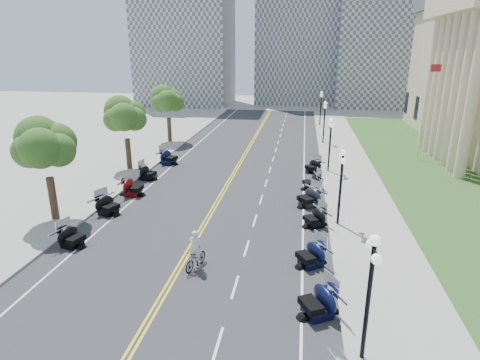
{
  "coord_description": "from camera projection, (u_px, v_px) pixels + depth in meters",
  "views": [
    {
      "loc": [
        6.03,
        -20.52,
        10.91
      ],
      "look_at": [
        1.81,
        6.43,
        2.0
      ],
      "focal_mm": 30.0,
      "sensor_mm": 36.0,
      "label": 1
    }
  ],
  "objects": [
    {
      "name": "lane_dash_11",
      "position": [
        273.0,
        159.0,
        41.85
      ],
      "size": [
        0.12,
        2.0,
        0.0
      ],
      "primitive_type": "cube",
      "color": "white",
      "rests_on": "road"
    },
    {
      "name": "lane_dash_5",
      "position": [
        235.0,
        287.0,
        19.31
      ],
      "size": [
        0.12,
        2.0,
        0.0
      ],
      "primitive_type": "cube",
      "color": "white",
      "rests_on": "road"
    },
    {
      "name": "edge_line_north",
      "position": [
        304.0,
        193.0,
        31.99
      ],
      "size": [
        0.12,
        90.0,
        0.0
      ],
      "primitive_type": "cube",
      "color": "white",
      "rests_on": "road"
    },
    {
      "name": "distant_block_c",
      "position": [
        389.0,
        49.0,
        77.93
      ],
      "size": [
        20.0,
        14.0,
        22.0
      ],
      "primitive_type": "cube",
      "color": "gray",
      "rests_on": "ground"
    },
    {
      "name": "motorcycle_n_4",
      "position": [
        318.0,
        300.0,
        17.04
      ],
      "size": [
        2.9,
        2.9,
        1.49
      ],
      "primitive_type": null,
      "rotation": [
        0.0,
        0.0,
        -1.07
      ],
      "color": "black",
      "rests_on": "road"
    },
    {
      "name": "street_lamp_2",
      "position": [
        340.0,
        188.0,
        25.23
      ],
      "size": [
        0.5,
        1.2,
        4.9
      ],
      "primitive_type": null,
      "color": "black",
      "rests_on": "sidewalk_north"
    },
    {
      "name": "lane_dash_12",
      "position": [
        276.0,
        150.0,
        45.61
      ],
      "size": [
        0.12,
        2.0,
        0.0
      ],
      "primitive_type": "cube",
      "color": "white",
      "rests_on": "road"
    },
    {
      "name": "lawn",
      "position": [
        423.0,
        170.0,
        37.86
      ],
      "size": [
        9.0,
        60.0,
        0.1
      ],
      "primitive_type": "cube",
      "color": "#356023",
      "rests_on": "ground"
    },
    {
      "name": "lane_dash_19",
      "position": [
        287.0,
        113.0,
        71.9
      ],
      "size": [
        0.12,
        2.0,
        0.0
      ],
      "primitive_type": "cube",
      "color": "white",
      "rests_on": "road"
    },
    {
      "name": "street_lamp_4",
      "position": [
        324.0,
        123.0,
        47.77
      ],
      "size": [
        0.5,
        1.2,
        4.9
      ],
      "primitive_type": null,
      "color": "black",
      "rests_on": "sidewalk_north"
    },
    {
      "name": "cyclist_rider",
      "position": [
        195.0,
        233.0,
        20.35
      ],
      "size": [
        0.66,
        0.43,
        1.82
      ],
      "primitive_type": "imported",
      "rotation": [
        0.0,
        0.0,
        3.14
      ],
      "color": "silver",
      "rests_on": "bicycle"
    },
    {
      "name": "lane_dash_9",
      "position": [
        266.0,
        183.0,
        34.34
      ],
      "size": [
        0.12,
        2.0,
        0.0
      ],
      "primitive_type": "cube",
      "color": "white",
      "rests_on": "road"
    },
    {
      "name": "tree_2",
      "position": [
        46.0,
        151.0,
        25.42
      ],
      "size": [
        4.8,
        4.8,
        9.2
      ],
      "primitive_type": null,
      "color": "#235619",
      "rests_on": "sidewalk_south"
    },
    {
      "name": "street_lamp_5",
      "position": [
        321.0,
        109.0,
        59.04
      ],
      "size": [
        0.5,
        1.2,
        4.9
      ],
      "primitive_type": null,
      "color": "black",
      "rests_on": "sidewalk_north"
    },
    {
      "name": "tree_3",
      "position": [
        126.0,
        120.0,
        36.69
      ],
      "size": [
        4.8,
        4.8,
        9.2
      ],
      "primitive_type": null,
      "color": "#235619",
      "rests_on": "sidewalk_south"
    },
    {
      "name": "centerline_yellow_a",
      "position": [
        224.0,
        189.0,
        32.95
      ],
      "size": [
        0.12,
        90.0,
        0.0
      ],
      "primitive_type": "cube",
      "color": "yellow",
      "rests_on": "road"
    },
    {
      "name": "street_lamp_3",
      "position": [
        330.0,
        145.0,
        36.5
      ],
      "size": [
        0.5,
        1.2,
        4.9
      ],
      "primitive_type": null,
      "color": "black",
      "rests_on": "sidewalk_north"
    },
    {
      "name": "sidewalk_south",
      "position": [
        105.0,
        182.0,
        34.46
      ],
      "size": [
        5.0,
        90.0,
        0.15
      ],
      "primitive_type": "cube",
      "color": "#9E9991",
      "rests_on": "ground"
    },
    {
      "name": "sidewalk_north",
      "position": [
        357.0,
        195.0,
        31.37
      ],
      "size": [
        5.0,
        90.0,
        0.15
      ],
      "primitive_type": "cube",
      "color": "#9E9991",
      "rests_on": "ground"
    },
    {
      "name": "lane_dash_17",
      "position": [
        285.0,
        121.0,
        64.39
      ],
      "size": [
        0.12,
        2.0,
        0.0
      ],
      "primitive_type": "cube",
      "color": "white",
      "rests_on": "road"
    },
    {
      "name": "motorcycle_n_9",
      "position": [
        313.0,
        165.0,
        37.13
      ],
      "size": [
        2.67,
        2.67,
        1.32
      ],
      "primitive_type": null,
      "rotation": [
        0.0,
        0.0,
        -0.83
      ],
      "color": "black",
      "rests_on": "road"
    },
    {
      "name": "lane_dash_15",
      "position": [
        282.0,
        130.0,
        56.88
      ],
      "size": [
        0.12,
        2.0,
        0.0
      ],
      "primitive_type": "cube",
      "color": "white",
      "rests_on": "road"
    },
    {
      "name": "motorcycle_s_5",
      "position": [
        72.0,
        236.0,
        23.1
      ],
      "size": [
        2.3,
        2.3,
        1.31
      ],
      "primitive_type": null,
      "rotation": [
        0.0,
        0.0,
        1.31
      ],
      "color": "black",
      "rests_on": "road"
    },
    {
      "name": "lane_dash_7",
      "position": [
        255.0,
        220.0,
        26.83
      ],
      "size": [
        0.12,
        2.0,
        0.0
      ],
      "primitive_type": "cube",
      "color": "white",
      "rests_on": "road"
    },
    {
      "name": "lane_dash_10",
      "position": [
        270.0,
        170.0,
        38.1
      ],
      "size": [
        0.12,
        2.0,
        0.0
      ],
      "primitive_type": "cube",
      "color": "white",
      "rests_on": "road"
    },
    {
      "name": "flagpole",
      "position": [
        424.0,
        112.0,
        40.0
      ],
      "size": [
        1.1,
        0.2,
        10.0
      ],
      "primitive_type": null,
      "color": "silver",
      "rests_on": "ground"
    },
    {
      "name": "bicycle",
      "position": [
        196.0,
        259.0,
        20.8
      ],
      "size": [
        1.08,
        1.91,
        1.1
      ],
      "primitive_type": "imported",
      "rotation": [
        0.0,
        0.0,
        -0.33
      ],
      "color": "#A51414",
      "rests_on": "road"
    },
    {
      "name": "motorcycle_n_6",
      "position": [
        315.0,
        217.0,
        25.73
      ],
      "size": [
        2.61,
        2.61,
        1.34
      ],
      "primitive_type": null,
      "rotation": [
        0.0,
        0.0,
        -1.04
      ],
      "color": "black",
      "rests_on": "road"
    },
    {
      "name": "motorcycle_s_8",
      "position": [
        147.0,
        172.0,
        35.04
      ],
      "size": [
        2.22,
        2.22,
        1.38
      ],
      "primitive_type": null,
      "rotation": [
        0.0,
        0.0,
        1.44
      ],
      "color": "black",
      "rests_on": "road"
    },
    {
      "name": "distant_block_b",
      "position": [
        297.0,
        28.0,
        82.16
      ],
      "size": [
        16.0,
        12.0,
        30.0
      ],
      "primitive_type": "cube",
      "color": "gray",
      "rests_on": "ground"
    },
    {
      "name": "tree_4",
      "position": [
        168.0,
        103.0,
        47.96
      ],
      "size": [
        4.8,
        4.8,
        9.2
      ],
      "primitive_type": null,
      "color": "#235619",
      "rests_on": "sidewalk_south"
    },
    {
      "name": "motorcycle_n_8",
      "position": [
        312.0,
        181.0,
        32.52
      ],
      "size": [
        2.57,
        2.57,
        1.43
      ],
      "primitive_type": null,
      "rotation": [
        0.0,
        0.0,
        -1.26
      ],
      "color": "black",
      "rests_on": "road"
    },
    {
      "name": "lane_dash_6",
      "position": [
        247.0,
        248.0,
        23.07
      ],
      "size": [
        0.12,
        2.0,
        0.0
      ],
      "primitive_type": "cube",
      "color": "white",
      "rests_on": "road"
    },
    {
      "name": "street_lamp_1",
      "position": [
        368.0,
        300.0,
        13.96
      ],
      "size": [
        0.5,
        1.2,
        4.9
      ],
      "primitive_type": null,
      "color": "black",
      "rests_on": "sidewalk_north"
    },
    {
      "name": "lane_dash_13",
      "position": [
        278.0,
        142.0,
        49.37
      ],
      "size": [
        0.12,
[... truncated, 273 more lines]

